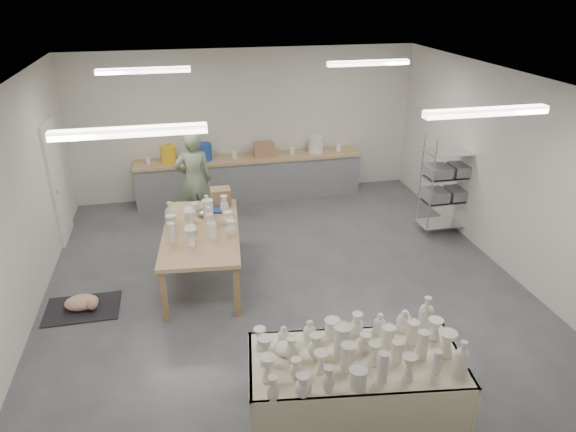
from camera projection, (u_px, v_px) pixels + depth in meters
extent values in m
plane|color=#424449|center=(288.00, 292.00, 7.57)|extent=(8.00, 8.00, 0.00)
cube|color=white|center=(288.00, 87.00, 6.32)|extent=(7.00, 8.00, 0.02)
cube|color=silver|center=(246.00, 124.00, 10.49)|extent=(7.00, 0.02, 3.00)
cube|color=silver|center=(416.00, 428.00, 3.40)|extent=(7.00, 0.02, 3.00)
cube|color=silver|center=(8.00, 222.00, 6.26)|extent=(0.02, 8.00, 3.00)
cube|color=silver|center=(517.00, 179.00, 7.62)|extent=(0.02, 8.00, 3.00)
cube|color=white|center=(57.00, 182.00, 8.76)|extent=(0.05, 0.90, 2.10)
cube|color=white|center=(130.00, 132.00, 4.66)|extent=(1.40, 0.12, 0.08)
cube|color=white|center=(486.00, 112.00, 5.36)|extent=(1.40, 0.12, 0.08)
cube|color=white|center=(144.00, 71.00, 7.76)|extent=(1.40, 0.12, 0.08)
cube|color=white|center=(368.00, 63.00, 8.46)|extent=(1.40, 0.12, 0.08)
cube|color=tan|center=(249.00, 158.00, 10.47)|extent=(4.60, 0.60, 0.06)
cube|color=slate|center=(250.00, 179.00, 10.66)|extent=(4.60, 0.55, 0.84)
cylinder|color=yellow|center=(168.00, 154.00, 10.07)|extent=(0.30, 0.30, 0.34)
cylinder|color=#1C449A|center=(204.00, 152.00, 10.21)|extent=(0.30, 0.30, 0.34)
cylinder|color=white|center=(316.00, 145.00, 10.66)|extent=(0.30, 0.30, 0.34)
cube|color=#977049|center=(264.00, 149.00, 10.46)|extent=(0.40, 0.30, 0.28)
cylinder|color=white|center=(148.00, 160.00, 10.04)|extent=(0.10, 0.10, 0.14)
cylinder|color=white|center=(235.00, 155.00, 10.37)|extent=(0.10, 0.10, 0.14)
cylinder|color=white|center=(292.00, 151.00, 10.60)|extent=(0.10, 0.10, 0.14)
cylinder|color=white|center=(339.00, 148.00, 10.79)|extent=(0.10, 0.10, 0.14)
cylinder|color=silver|center=(431.00, 191.00, 8.78)|extent=(0.02, 0.02, 1.80)
cylinder|color=silver|center=(476.00, 187.00, 8.94)|extent=(0.02, 0.02, 1.80)
cylinder|color=silver|center=(420.00, 182.00, 9.17)|extent=(0.02, 0.02, 1.80)
cylinder|color=silver|center=(463.00, 178.00, 9.33)|extent=(0.02, 0.02, 1.80)
cube|color=silver|center=(442.00, 223.00, 9.37)|extent=(0.88, 0.48, 0.02)
cube|color=silver|center=(445.00, 200.00, 9.18)|extent=(0.88, 0.48, 0.02)
cube|color=silver|center=(449.00, 177.00, 8.99)|extent=(0.88, 0.48, 0.02)
cube|color=silver|center=(452.00, 152.00, 8.80)|extent=(0.88, 0.48, 0.02)
cube|color=slate|center=(435.00, 195.00, 9.09)|extent=(0.38, 0.42, 0.18)
cube|color=slate|center=(458.00, 193.00, 9.17)|extent=(0.38, 0.42, 0.18)
cube|color=slate|center=(438.00, 171.00, 8.90)|extent=(0.38, 0.42, 0.18)
cube|color=slate|center=(461.00, 169.00, 8.98)|extent=(0.38, 0.42, 0.18)
cube|color=olive|center=(354.00, 392.00, 5.30)|extent=(2.01, 1.12, 0.65)
cube|color=beige|center=(356.00, 360.00, 5.13)|extent=(2.27, 1.31, 0.03)
cube|color=beige|center=(372.00, 425.00, 4.84)|extent=(2.14, 0.32, 0.75)
cube|color=beige|center=(340.00, 357.00, 5.71)|extent=(2.14, 0.32, 0.75)
cube|color=tan|center=(201.00, 232.00, 7.60)|extent=(1.30, 2.30, 0.06)
cube|color=olive|center=(171.00, 297.00, 6.76)|extent=(0.08, 0.08, 0.77)
cube|color=olive|center=(244.00, 289.00, 6.95)|extent=(0.08, 0.08, 0.77)
cube|color=olive|center=(170.00, 229.00, 8.59)|extent=(0.08, 0.08, 0.77)
cube|color=olive|center=(227.00, 224.00, 8.78)|extent=(0.08, 0.08, 0.77)
ellipsoid|color=silver|center=(205.00, 212.00, 8.03)|extent=(0.26, 0.26, 0.12)
cylinder|color=#1C449A|center=(219.00, 210.00, 8.21)|extent=(0.26, 0.26, 0.03)
cylinder|color=white|center=(195.00, 207.00, 8.19)|extent=(0.11, 0.11, 0.12)
cube|color=#977049|center=(221.00, 197.00, 8.38)|extent=(0.32, 0.26, 0.28)
cube|color=black|center=(83.00, 309.00, 7.17)|extent=(1.00, 0.70, 0.02)
ellipsoid|color=white|center=(81.00, 302.00, 7.13)|extent=(0.51, 0.41, 0.19)
sphere|color=white|center=(92.00, 304.00, 7.06)|extent=(0.16, 0.16, 0.16)
imported|color=gray|center=(194.00, 181.00, 9.19)|extent=(0.70, 0.49, 1.83)
cylinder|color=#B8311A|center=(196.00, 206.00, 9.69)|extent=(0.42, 0.42, 0.04)
cylinder|color=silver|center=(203.00, 214.00, 9.75)|extent=(0.02, 0.02, 0.29)
cylinder|color=silver|center=(194.00, 211.00, 9.87)|extent=(0.02, 0.02, 0.29)
cylinder|color=silver|center=(191.00, 216.00, 9.65)|extent=(0.02, 0.02, 0.29)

